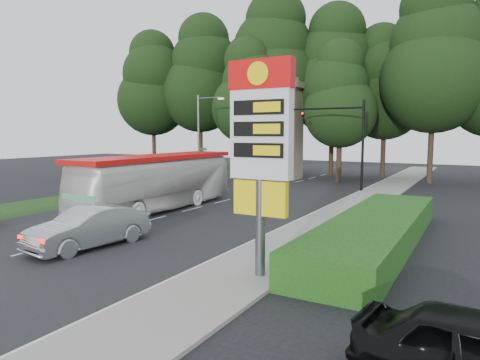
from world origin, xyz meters
The scene contains 20 objects.
ground centered at (0.00, 0.00, 0.00)m, with size 120.00×120.00×0.00m, color black.
road_surface centered at (0.00, 12.00, 0.01)m, with size 14.00×80.00×0.02m, color black.
sidewalk_right centered at (8.50, 12.00, 0.06)m, with size 3.00×80.00×0.12m, color gray.
grass_verge_left centered at (-9.50, 18.00, 0.01)m, with size 5.00×50.00×0.02m, color #193814.
hedge centered at (11.50, 8.00, 0.60)m, with size 3.00×14.00×1.20m, color #184813.
gas_station_pylon centered at (9.20, 1.99, 4.45)m, with size 2.10×0.45×6.85m.
traffic_signal_mast centered at (5.68, 24.00, 4.67)m, with size 6.10×0.35×7.20m.
streetlight_signs centered at (-6.99, 22.01, 4.44)m, with size 2.75×0.98×8.00m.
monument centered at (-2.00, 30.00, 5.10)m, with size 3.00×3.00×10.05m.
tree_far_west centered at (-22.00, 33.00, 10.68)m, with size 8.96×8.96×17.60m.
tree_west_mid centered at (-16.00, 35.00, 11.69)m, with size 9.80×9.80×19.25m.
tree_west_near centered at (-10.00, 37.00, 10.02)m, with size 8.40×8.40×16.50m.
tree_center_left centered at (-5.00, 33.00, 12.02)m, with size 10.08×10.08×19.80m.
tree_center_right centered at (1.00, 35.00, 11.02)m, with size 9.24×9.24×18.15m.
tree_east_near centered at (6.00, 37.00, 9.68)m, with size 8.12×8.12×15.95m.
tree_east_mid centered at (11.00, 33.00, 11.35)m, with size 9.52×9.52×18.70m.
tree_monument_left centered at (-6.00, 29.00, 8.68)m, with size 7.28×7.28×14.30m.
tree_monument_right centered at (3.50, 29.50, 8.01)m, with size 6.72×6.72×13.20m.
transit_bus centered at (-1.79, 9.95, 1.66)m, with size 2.78×11.89×3.31m, color white.
sedan_silver centered at (1.50, 1.90, 0.83)m, with size 1.76×5.05×1.66m, color #B5B7BD.
Camera 1 is at (15.19, -9.83, 4.62)m, focal length 32.00 mm.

